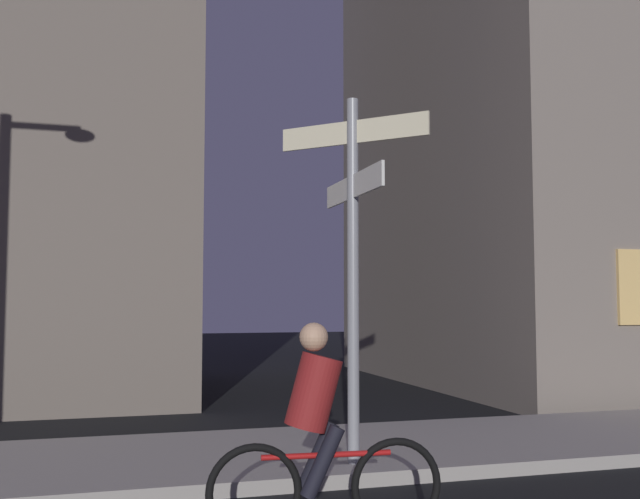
% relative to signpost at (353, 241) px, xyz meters
% --- Properties ---
extents(sidewalk_kerb, '(40.00, 2.71, 0.14)m').
position_rel_signpost_xyz_m(sidewalk_kerb, '(-0.90, 0.92, -2.33)').
color(sidewalk_kerb, '#9E9991').
rests_on(sidewalk_kerb, ground_plane).
extents(signpost, '(1.21, 1.73, 3.74)m').
position_rel_signpost_xyz_m(signpost, '(0.00, 0.00, 0.00)').
color(signpost, gray).
rests_on(signpost, sidewalk_kerb).
extents(cyclist, '(1.82, 0.36, 1.61)m').
position_rel_signpost_xyz_m(cyclist, '(-0.86, -1.72, -1.65)').
color(cyclist, black).
rests_on(cyclist, ground_plane).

